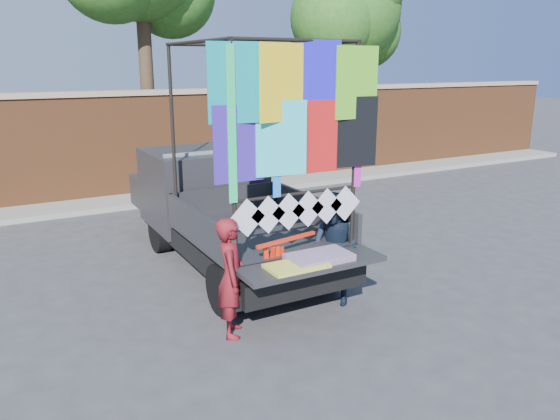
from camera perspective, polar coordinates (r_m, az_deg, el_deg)
ground at (r=7.89m, az=-3.28°, el=-9.23°), size 90.00×90.00×0.00m
brick_wall at (r=13.98m, az=-15.99°, el=6.63°), size 30.00×0.45×2.61m
curb at (r=13.55m, az=-14.92°, el=0.99°), size 30.00×1.20×0.12m
tree_right at (r=18.12m, az=7.48°, el=19.76°), size 4.20×3.30×6.62m
pickup_truck at (r=9.43m, az=-6.73°, el=0.52°), size 2.23×5.61×3.53m
woman at (r=6.66m, az=-5.09°, el=-7.03°), size 0.55×0.64×1.49m
man at (r=7.54m, az=5.77°, el=-4.08°), size 0.77×0.89×1.57m
streamer_bundle at (r=6.97m, az=-0.01°, el=-4.78°), size 0.94×0.23×0.66m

